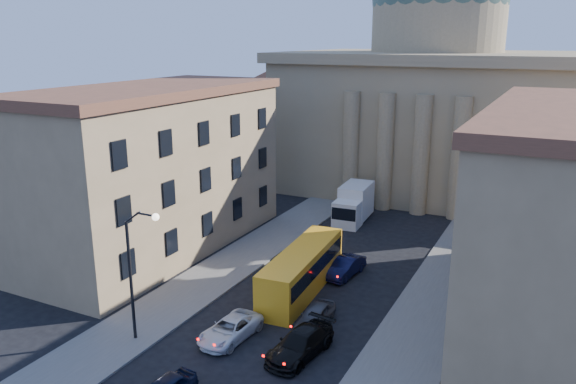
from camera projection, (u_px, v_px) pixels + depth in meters
name	position (u px, v px, depth m)	size (l,w,h in m)	color
sidewalk_left	(211.00, 278.00, 45.00)	(5.00, 60.00, 0.15)	#5C5954
sidewalk_right	(422.00, 325.00, 37.67)	(5.00, 60.00, 0.15)	#5C5954
church	(432.00, 94.00, 70.50)	(68.02, 28.76, 36.60)	#837251
building_left	(154.00, 168.00, 50.16)	(11.60, 26.60, 14.70)	#9C815C
street_lamp	(136.00, 265.00, 34.33)	(2.62, 0.44, 8.83)	black
car_left_mid	(230.00, 329.00, 35.87)	(2.28, 4.94, 1.37)	silver
car_right_mid	(300.00, 344.00, 33.97)	(2.22, 5.46, 1.59)	black
car_right_far	(315.00, 316.00, 37.57)	(1.69, 4.21, 1.43)	#46464A
car_right_distant	(345.00, 267.00, 45.42)	(1.60, 4.59, 1.51)	black
city_bus	(302.00, 269.00, 42.54)	(3.48, 11.79, 3.28)	#FFAB1C
box_truck	(354.00, 205.00, 58.90)	(3.08, 6.95, 3.74)	silver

